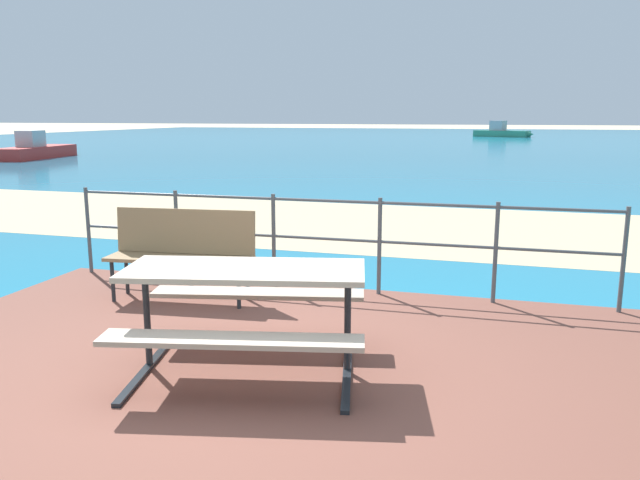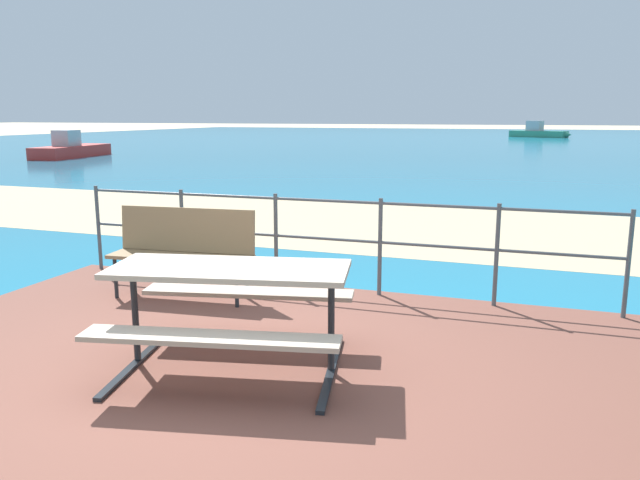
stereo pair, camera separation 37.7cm
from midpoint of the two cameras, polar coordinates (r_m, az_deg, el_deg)
ground_plane at (r=4.69m, az=-9.93°, el=-13.20°), size 240.00×240.00×0.00m
patio_paving at (r=4.68m, az=-9.94°, el=-12.87°), size 6.40×5.20×0.06m
sea_water at (r=43.92m, az=13.15°, el=8.58°), size 90.00×90.00×0.01m
beach_strip at (r=11.10m, az=5.48°, el=1.31°), size 54.08×5.90×0.01m
picnic_table at (r=4.63m, az=-9.13°, el=-4.89°), size 1.98×1.68×0.79m
park_bench at (r=6.59m, az=-14.08°, el=-0.61°), size 1.53×0.55×0.93m
railing_fence at (r=6.69m, az=-1.12°, el=0.77°), size 5.94×0.04×1.03m
boat_near at (r=31.11m, az=-24.80°, el=7.46°), size 2.04×5.25×1.24m
boat_mid at (r=57.67m, az=16.05°, el=9.47°), size 5.17×3.14×1.40m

